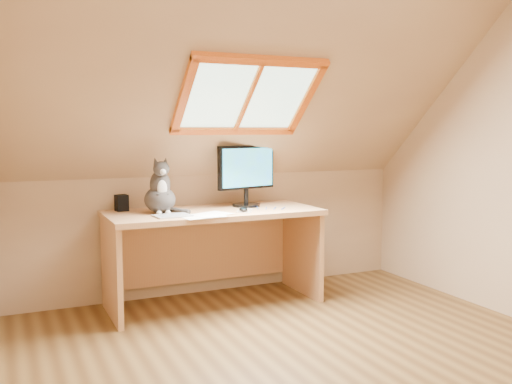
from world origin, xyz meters
TOP-DOWN VIEW (x-y plane):
  - ground at (0.00, 0.00)m, footprint 3.50×3.50m
  - room_shell at (0.00, -0.09)m, footprint 3.52×3.52m
  - desk at (-0.15, 1.45)m, footprint 1.65×0.72m
  - monitor at (0.18, 1.47)m, footprint 0.53×0.23m
  - cat at (-0.56, 1.41)m, footprint 0.24×0.29m
  - desk_speaker at (-0.81, 1.63)m, footprint 0.10×0.10m
  - graphics_tablet at (-0.53, 1.20)m, footprint 0.28×0.21m
  - mouse at (0.03, 1.19)m, footprint 0.09×0.13m
  - papers at (-0.28, 1.12)m, footprint 0.35×0.30m
  - cables at (0.21, 1.26)m, footprint 0.51×0.26m

SIDE VIEW (x-z plane):
  - ground at x=0.00m, z-range 0.00..0.00m
  - desk at x=-0.15m, z-range 0.15..0.90m
  - papers at x=-0.28m, z-range 0.75..0.76m
  - cables at x=0.21m, z-range 0.75..0.76m
  - graphics_tablet at x=-0.53m, z-range 0.75..0.77m
  - mouse at x=0.03m, z-range 0.75..0.79m
  - desk_speaker at x=-0.81m, z-range 0.75..0.88m
  - cat at x=-0.56m, z-range 0.69..1.12m
  - monitor at x=0.18m, z-range 0.79..1.29m
  - room_shell at x=0.00m, z-range 0.23..2.64m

